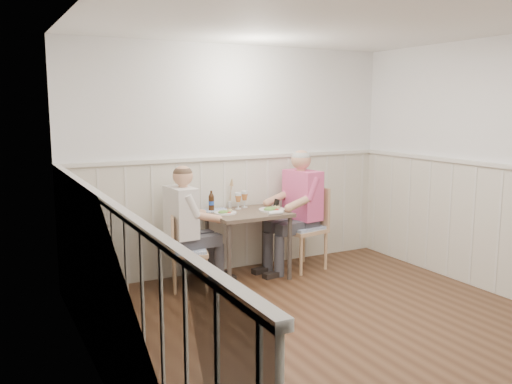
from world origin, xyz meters
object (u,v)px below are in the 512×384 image
at_px(man_in_pink, 299,219).
at_px(diner_cream, 185,236).
at_px(chair_left, 184,249).
at_px(chair_right, 306,225).
at_px(beer_bottle, 211,202).
at_px(dining_table, 248,221).
at_px(grass_vase, 230,194).

xyz_separation_m(man_in_pink, diner_cream, (-1.43, -0.00, -0.05)).
bearing_deg(chair_left, diner_cream, 62.62).
height_order(chair_right, beer_bottle, beer_bottle).
xyz_separation_m(diner_cream, beer_bottle, (0.40, 0.23, 0.30)).
bearing_deg(dining_table, diner_cream, 178.97).
bearing_deg(diner_cream, man_in_pink, 0.14).
bearing_deg(man_in_pink, chair_right, -11.81).
xyz_separation_m(dining_table, chair_right, (0.78, -0.00, -0.12)).
bearing_deg(man_in_pink, diner_cream, -179.86).
xyz_separation_m(chair_right, diner_cream, (-1.51, 0.01, 0.03)).
distance_m(chair_left, diner_cream, 0.14).
xyz_separation_m(chair_right, man_in_pink, (-0.09, 0.02, 0.08)).
height_order(dining_table, chair_right, chair_right).
xyz_separation_m(chair_left, man_in_pink, (1.46, 0.07, 0.17)).
relative_size(chair_left, beer_bottle, 3.53).
xyz_separation_m(man_in_pink, beer_bottle, (-1.02, 0.23, 0.25)).
height_order(chair_right, man_in_pink, man_in_pink).
xyz_separation_m(dining_table, grass_vase, (-0.07, 0.31, 0.27)).
height_order(man_in_pink, diner_cream, man_in_pink).
distance_m(dining_table, chair_left, 0.80).
bearing_deg(chair_right, chair_left, -178.23).
relative_size(dining_table, chair_left, 1.05).
height_order(dining_table, grass_vase, grass_vase).
relative_size(dining_table, chair_right, 0.87).
relative_size(man_in_pink, grass_vase, 4.05).
distance_m(chair_right, chair_left, 1.55).
bearing_deg(chair_left, man_in_pink, 2.57).
height_order(diner_cream, grass_vase, diner_cream).
bearing_deg(beer_bottle, dining_table, -36.32).
bearing_deg(chair_right, beer_bottle, 167.50).
xyz_separation_m(chair_right, chair_left, (-1.54, -0.05, -0.09)).
bearing_deg(man_in_pink, dining_table, -178.62).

